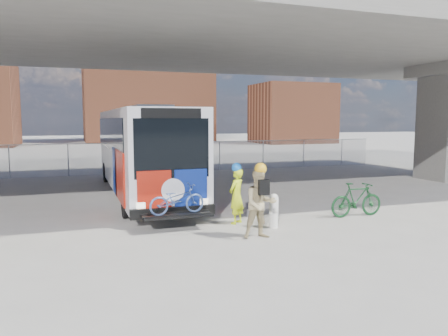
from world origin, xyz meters
name	(u,v)px	position (x,y,z in m)	size (l,w,h in m)	color
ground	(221,212)	(0.00, 0.00, 0.00)	(160.00, 160.00, 0.00)	#9E9991
bus	(141,145)	(-2.00, 4.64, 2.11)	(2.67, 12.96, 3.69)	silver
overpass	(190,38)	(0.00, 4.00, 6.54)	(40.00, 16.00, 7.95)	#605E59
chainlink_fence	(156,149)	(0.00, 12.00, 1.42)	(30.00, 0.06, 30.00)	gray
brick_buildings	(116,103)	(1.23, 48.23, 5.42)	(54.00, 22.00, 12.00)	brown
smokestack	(193,61)	(14.00, 55.00, 12.50)	(2.20, 2.20, 25.00)	brown
bollard	(274,210)	(0.77, -2.54, 0.54)	(0.27, 0.27, 1.02)	silver
cyclist_hivis	(236,194)	(-0.09, -1.69, 0.90)	(0.74, 0.71, 1.88)	#C5DE17
cyclist_tan	(260,203)	(-0.08, -3.45, 0.96)	(0.96, 0.77, 2.04)	tan
bike_parked	(357,200)	(3.97, -2.10, 0.57)	(0.53, 1.89, 1.13)	#15411F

